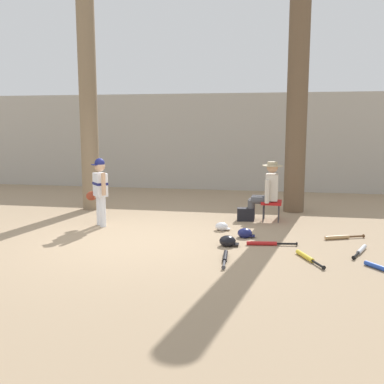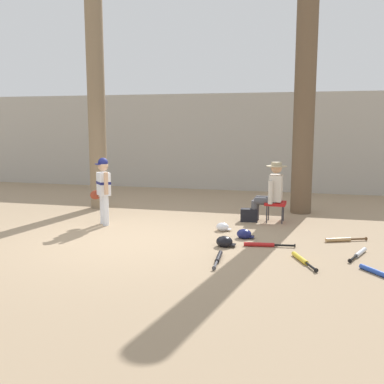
% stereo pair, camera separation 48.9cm
% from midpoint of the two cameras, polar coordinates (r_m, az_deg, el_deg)
% --- Properties ---
extents(ground_plane, '(60.00, 60.00, 0.00)m').
position_cam_midpoint_polar(ground_plane, '(7.63, -9.99, -6.17)').
color(ground_plane, '#9E8466').
extents(concrete_back_wall, '(18.00, 0.36, 2.82)m').
position_cam_midpoint_polar(concrete_back_wall, '(13.40, -0.78, 6.44)').
color(concrete_back_wall, '#ADA89E').
rests_on(concrete_back_wall, ground).
extents(tree_near_player, '(0.51, 0.51, 6.02)m').
position_cam_midpoint_polar(tree_near_player, '(10.46, -14.57, 12.95)').
color(tree_near_player, '#7F6B51').
rests_on(tree_near_player, ground).
extents(tree_behind_spectator, '(0.62, 0.62, 5.52)m').
position_cam_midpoint_polar(tree_behind_spectator, '(10.03, 11.95, 11.48)').
color(tree_behind_spectator, brown).
rests_on(tree_behind_spectator, ground).
extents(young_ballplayer, '(0.55, 0.47, 1.31)m').
position_cam_midpoint_polar(young_ballplayer, '(8.70, -13.33, 0.56)').
color(young_ballplayer, white).
rests_on(young_ballplayer, ground).
extents(folding_stool, '(0.42, 0.42, 0.41)m').
position_cam_midpoint_polar(folding_stool, '(9.05, 8.62, -1.43)').
color(folding_stool, red).
rests_on(folding_stool, ground).
extents(seated_spectator, '(0.67, 0.53, 1.20)m').
position_cam_midpoint_polar(seated_spectator, '(9.01, 8.04, 0.32)').
color(seated_spectator, '#47474C').
rests_on(seated_spectator, ground).
extents(handbag_beside_stool, '(0.36, 0.21, 0.26)m').
position_cam_midpoint_polar(handbag_beside_stool, '(9.04, 5.34, -2.89)').
color(handbag_beside_stool, black).
rests_on(handbag_beside_stool, ground).
extents(bat_aluminum_silver, '(0.34, 0.71, 0.07)m').
position_cam_midpoint_polar(bat_aluminum_silver, '(7.23, 19.00, -7.10)').
color(bat_aluminum_silver, '#B7BCC6').
rests_on(bat_aluminum_silver, ground).
extents(bat_red_barrel, '(0.81, 0.16, 0.07)m').
position_cam_midpoint_polar(bat_red_barrel, '(7.28, 7.51, -6.56)').
color(bat_red_barrel, red).
rests_on(bat_red_barrel, ground).
extents(bat_yellow_trainer, '(0.37, 0.75, 0.07)m').
position_cam_midpoint_polar(bat_yellow_trainer, '(6.66, 12.45, -8.18)').
color(bat_yellow_trainer, yellow).
rests_on(bat_yellow_trainer, ground).
extents(bat_black_composite, '(0.11, 0.75, 0.07)m').
position_cam_midpoint_polar(bat_black_composite, '(6.49, 2.09, -8.40)').
color(bat_black_composite, black).
rests_on(bat_black_composite, ground).
extents(bat_wood_tan, '(0.70, 0.34, 0.07)m').
position_cam_midpoint_polar(bat_wood_tan, '(7.94, 16.78, -5.59)').
color(bat_wood_tan, tan).
rests_on(bat_wood_tan, ground).
extents(bat_blue_youth, '(0.51, 0.63, 0.07)m').
position_cam_midpoint_polar(bat_blue_youth, '(6.45, 21.20, -9.14)').
color(bat_blue_youth, '#2347AD').
rests_on(bat_blue_youth, ground).
extents(batting_helmet_navy, '(0.30, 0.23, 0.17)m').
position_cam_midpoint_polar(batting_helmet_navy, '(7.74, 5.01, -5.29)').
color(batting_helmet_navy, navy).
rests_on(batting_helmet_navy, ground).
extents(batting_helmet_black, '(0.31, 0.24, 0.18)m').
position_cam_midpoint_polar(batting_helmet_black, '(7.20, 2.64, -6.32)').
color(batting_helmet_black, black).
rests_on(batting_helmet_black, ground).
extents(batting_helmet_white, '(0.28, 0.21, 0.16)m').
position_cam_midpoint_polar(batting_helmet_white, '(8.23, 2.13, -4.45)').
color(batting_helmet_white, silver).
rests_on(batting_helmet_white, ground).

